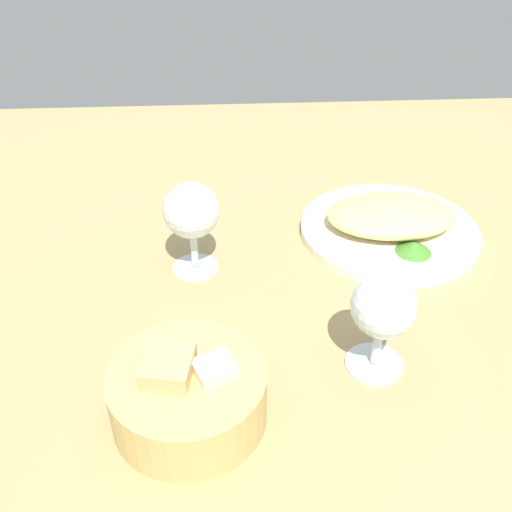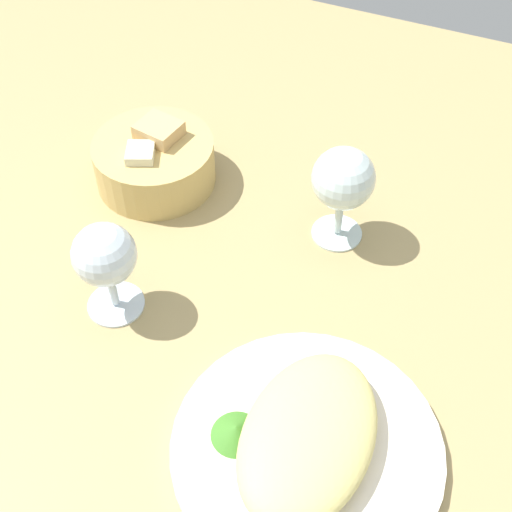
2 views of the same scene
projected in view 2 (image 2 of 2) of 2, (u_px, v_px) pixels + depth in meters
The scene contains 7 objects.
ground_plane at pixel (230, 319), 82.62cm from camera, with size 140.00×140.00×2.00cm, color tan.
plate at pixel (307, 449), 70.08cm from camera, with size 27.02×27.02×1.40cm, color white.
omelette at pixel (308, 436), 68.07cm from camera, with size 19.46×12.55×3.95cm, color #DDCE79.
lettuce_garnish at pixel (236, 431), 69.69cm from camera, with size 5.19×5.19×1.68cm, color #408029.
bread_basket at pixel (155, 161), 94.39cm from camera, with size 16.06×16.06×8.30cm.
wine_glass_near at pixel (343, 182), 83.49cm from camera, with size 7.62×7.62×13.34cm.
wine_glass_far at pixel (105, 259), 76.54cm from camera, with size 7.13×7.13×12.45cm.
Camera 2 is at (-43.76, -22.20, 65.95)cm, focal length 49.80 mm.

